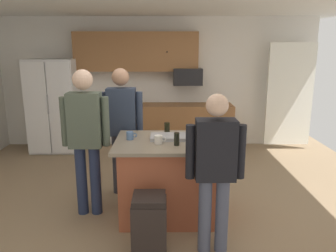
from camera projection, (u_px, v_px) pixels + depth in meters
name	position (u px, v px, depth m)	size (l,w,h in m)	color
floor	(153.00, 204.00, 4.35)	(7.04, 7.04, 0.00)	#937A5B
back_wall	(157.00, 83.00, 6.77)	(6.40, 0.10, 2.60)	white
french_door_window_panel	(290.00, 95.00, 6.45)	(0.90, 0.06, 2.00)	white
cabinet_run_upper	(136.00, 52.00, 6.42)	(2.40, 0.38, 0.75)	#936038
cabinet_run_lower	(187.00, 126.00, 6.66)	(1.80, 0.63, 0.90)	#936038
refrigerator	(55.00, 106.00, 6.44)	(0.91, 0.76, 1.80)	white
microwave_over_range	(188.00, 77.00, 6.44)	(0.56, 0.40, 0.32)	black
kitchen_island	(168.00, 178.00, 3.97)	(1.25, 0.97, 0.95)	#AD5638
person_guest_left	(215.00, 165.00, 3.15)	(0.57, 0.22, 1.60)	#4C5166
person_host_foreground	(122.00, 123.00, 4.46)	(0.57, 0.23, 1.75)	#383842
person_guest_right	(86.00, 133.00, 3.87)	(0.57, 0.23, 1.77)	#232D4C
glass_stout_tall	(205.00, 140.00, 3.64)	(0.06, 0.06, 0.14)	black
mug_ceramic_white	(159.00, 140.00, 3.72)	(0.13, 0.09, 0.10)	white
glass_dark_ale	(177.00, 139.00, 3.65)	(0.06, 0.06, 0.15)	black
tumbler_amber	(167.00, 128.00, 4.13)	(0.07, 0.07, 0.15)	black
mug_blue_stoneware	(130.00, 136.00, 3.89)	(0.13, 0.09, 0.09)	#4C6B99
serving_tray	(169.00, 137.00, 3.94)	(0.44, 0.30, 0.04)	#B7B7BC
trash_bin	(149.00, 224.00, 3.27)	(0.34, 0.34, 0.61)	black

